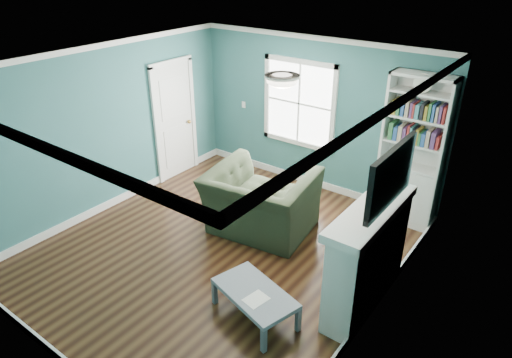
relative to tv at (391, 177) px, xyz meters
The scene contains 13 objects.
floor 2.80m from the tv, behind, with size 5.00×5.00×0.00m, color black.
room_walls 2.21m from the tv, behind, with size 5.00×5.00×5.00m.
trim 2.26m from the tv, behind, with size 4.50×5.00×2.60m.
window 3.40m from the tv, 137.57° to the left, with size 1.40×0.06×1.50m.
bookshelf 2.29m from the tv, 101.57° to the left, with size 0.90×0.35×2.31m.
fireplace 1.10m from the tv, behind, with size 0.44×1.58×1.30m.
tv is the anchor object (origin of this frame).
door 4.63m from the tv, 164.80° to the left, with size 0.12×0.98×2.17m.
ceiling_fixture 1.54m from the tv, behind, with size 0.38×0.38×0.15m.
light_switch 4.38m from the tv, 148.30° to the left, with size 0.08×0.01×0.12m, color white.
recliner 2.37m from the tv, 165.14° to the left, with size 1.47×0.96×1.28m, color #202C1B.
coffee_table 1.99m from the tv, 136.67° to the right, with size 1.10×0.79×0.36m.
paper_sheet 1.96m from the tv, 131.45° to the right, with size 0.20×0.26×0.00m, color white.
Camera 1 is at (3.56, -3.97, 3.82)m, focal length 32.00 mm.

